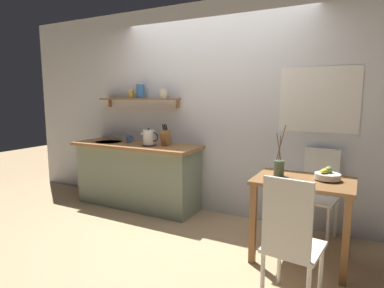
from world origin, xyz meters
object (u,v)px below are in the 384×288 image
(dining_table, at_px, (303,195))
(fruit_bowl, at_px, (327,175))
(twig_vase, at_px, (279,167))
(coffee_mug_by_sink, at_px, (129,139))
(electric_kettle, at_px, (149,138))
(knife_block, at_px, (166,137))
(dining_chair_near, at_px, (290,239))
(dining_chair_far, at_px, (318,189))

(dining_table, relative_size, fruit_bowl, 3.87)
(dining_table, bearing_deg, fruit_bowl, 18.01)
(twig_vase, xyz_separation_m, coffee_mug_by_sink, (-2.18, 0.49, 0.08))
(fruit_bowl, bearing_deg, dining_table, -161.99)
(dining_table, height_order, electric_kettle, electric_kettle)
(fruit_bowl, bearing_deg, knife_block, 166.82)
(dining_chair_near, height_order, knife_block, knife_block)
(knife_block, distance_m, coffee_mug_by_sink, 0.59)
(dining_table, distance_m, coffee_mug_by_sink, 2.48)
(fruit_bowl, distance_m, coffee_mug_by_sink, 2.64)
(electric_kettle, distance_m, knife_block, 0.22)
(dining_table, bearing_deg, dining_chair_near, -86.76)
(coffee_mug_by_sink, bearing_deg, twig_vase, -12.70)
(dining_chair_near, bearing_deg, dining_table, 93.24)
(electric_kettle, relative_size, knife_block, 0.93)
(knife_block, xyz_separation_m, coffee_mug_by_sink, (-0.59, -0.02, -0.06))
(dining_chair_far, xyz_separation_m, electric_kettle, (-2.07, -0.18, 0.45))
(twig_vase, relative_size, knife_block, 1.70)
(coffee_mug_by_sink, bearing_deg, knife_block, 1.81)
(dining_chair_near, xyz_separation_m, dining_chair_far, (0.02, 1.37, 0.01))
(dining_chair_near, bearing_deg, fruit_bowl, 79.89)
(dining_chair_far, relative_size, electric_kettle, 3.66)
(dining_table, height_order, twig_vase, twig_vase)
(electric_kettle, distance_m, coffee_mug_by_sink, 0.41)
(dining_chair_far, bearing_deg, fruit_bowl, -76.70)
(fruit_bowl, xyz_separation_m, coffee_mug_by_sink, (-2.60, 0.45, 0.11))
(dining_chair_near, height_order, dining_chair_far, dining_chair_near)
(dining_chair_near, bearing_deg, electric_kettle, 149.99)
(fruit_bowl, relative_size, coffee_mug_by_sink, 1.83)
(dining_chair_near, xyz_separation_m, electric_kettle, (-2.05, 1.19, 0.46))
(electric_kettle, height_order, knife_block, knife_block)
(dining_table, relative_size, electric_kettle, 3.28)
(dining_table, bearing_deg, electric_kettle, 168.17)
(fruit_bowl, bearing_deg, electric_kettle, 170.73)
(dining_chair_near, bearing_deg, coffee_mug_by_sink, 152.46)
(dining_table, xyz_separation_m, coffee_mug_by_sink, (-2.41, 0.51, 0.31))
(electric_kettle, bearing_deg, coffee_mug_by_sink, 166.89)
(twig_vase, bearing_deg, dining_chair_far, 62.95)
(dining_chair_far, distance_m, twig_vase, 0.73)
(fruit_bowl, distance_m, electric_kettle, 2.24)
(fruit_bowl, height_order, coffee_mug_by_sink, coffee_mug_by_sink)
(twig_vase, bearing_deg, knife_block, 162.22)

